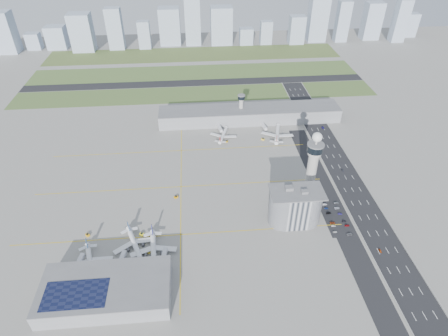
{
  "coord_description": "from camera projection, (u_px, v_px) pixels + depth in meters",
  "views": [
    {
      "loc": [
        -23.98,
        -238.03,
        216.44
      ],
      "look_at": [
        0.0,
        35.0,
        15.0
      ],
      "focal_mm": 30.0,
      "sensor_mm": 36.0,
      "label": 1
    }
  ],
  "objects": [
    {
      "name": "car_lot_0",
      "position": [
        335.0,
        232.0,
        295.68
      ],
      "size": [
        3.56,
        1.66,
        1.18
      ],
      "primitive_type": "imported",
      "rotation": [
        0.0,
        0.0,
        1.65
      ],
      "color": "silver",
      "rests_on": "ground"
    },
    {
      "name": "grass_strip_2",
      "position": [
        194.0,
        54.0,
        624.52
      ],
      "size": [
        480.0,
        70.0,
        0.08
      ],
      "primitive_type": "cube",
      "color": "#445628",
      "rests_on": "ground"
    },
    {
      "name": "near_terminal",
      "position": [
        106.0,
        291.0,
        245.08
      ],
      "size": [
        84.0,
        42.0,
        13.0
      ],
      "color": "gray",
      "rests_on": "ground"
    },
    {
      "name": "jet_bridge_near_0",
      "position": [
        76.0,
        271.0,
        262.31
      ],
      "size": [
        5.39,
        14.31,
        5.7
      ],
      "primitive_type": null,
      "rotation": [
        0.0,
        0.0,
        1.4
      ],
      "color": "silver",
      "rests_on": "ground"
    },
    {
      "name": "car_lot_6",
      "position": [
        350.0,
        234.0,
        293.51
      ],
      "size": [
        4.91,
        2.86,
        1.29
      ],
      "primitive_type": "imported",
      "rotation": [
        0.0,
        0.0,
        1.74
      ],
      "color": "gray",
      "rests_on": "ground"
    },
    {
      "name": "skyline_bldg_6",
      "position": [
        144.0,
        35.0,
        635.75
      ],
      "size": [
        20.04,
        16.03,
        45.2
      ],
      "primitive_type": "cube",
      "color": "#9EADC1",
      "rests_on": "ground"
    },
    {
      "name": "car_hw_1",
      "position": [
        343.0,
        170.0,
        361.46
      ],
      "size": [
        1.27,
        3.35,
        1.09
      ],
      "primitive_type": "imported",
      "rotation": [
        0.0,
        0.0,
        0.03
      ],
      "color": "black",
      "rests_on": "ground"
    },
    {
      "name": "car_lot_4",
      "position": [
        326.0,
        208.0,
        317.89
      ],
      "size": [
        3.5,
        1.54,
        1.17
      ],
      "primitive_type": "imported",
      "rotation": [
        0.0,
        0.0,
        1.52
      ],
      "color": "navy",
      "rests_on": "ground"
    },
    {
      "name": "jet_bridge_near_2",
      "position": [
        162.0,
        265.0,
        266.54
      ],
      "size": [
        5.39,
        14.31,
        5.7
      ],
      "primitive_type": null,
      "rotation": [
        0.0,
        0.0,
        1.4
      ],
      "color": "silver",
      "rests_on": "ground"
    },
    {
      "name": "taxiway_line_h_2",
      "position": [
        181.0,
        151.0,
        390.35
      ],
      "size": [
        260.0,
        0.6,
        0.01
      ],
      "primitive_type": "cube",
      "color": "yellow",
      "rests_on": "ground"
    },
    {
      "name": "skyline_bldg_4",
      "position": [
        82.0,
        32.0,
        621.92
      ],
      "size": [
        35.81,
        28.65,
        60.36
      ],
      "primitive_type": "cube",
      "color": "#9EADC1",
      "rests_on": "ground"
    },
    {
      "name": "car_lot_11",
      "position": [
        336.0,
        203.0,
        323.54
      ],
      "size": [
        4.22,
        1.84,
        1.21
      ],
      "primitive_type": "imported",
      "rotation": [
        0.0,
        0.0,
        1.61
      ],
      "color": "slate",
      "rests_on": "ground"
    },
    {
      "name": "airplane_near_b",
      "position": [
        134.0,
        243.0,
        280.12
      ],
      "size": [
        44.9,
        48.25,
        10.91
      ],
      "primitive_type": null,
      "rotation": [
        0.0,
        0.0,
        -1.2
      ],
      "color": "white",
      "rests_on": "ground"
    },
    {
      "name": "skyline_bldg_10",
      "position": [
        246.0,
        36.0,
        657.97
      ],
      "size": [
        23.01,
        18.41,
        27.75
      ],
      "primitive_type": "cube",
      "color": "#9EADC1",
      "rests_on": "ground"
    },
    {
      "name": "airplane_far_b",
      "position": [
        277.0,
        132.0,
        409.98
      ],
      "size": [
        44.67,
        49.19,
        11.68
      ],
      "primitive_type": null,
      "rotation": [
        0.0,
        0.0,
        1.32
      ],
      "color": "white",
      "rests_on": "ground"
    },
    {
      "name": "car_hw_4",
      "position": [
        299.0,
        106.0,
        471.58
      ],
      "size": [
        1.86,
        3.93,
        1.3
      ],
      "primitive_type": "imported",
      "rotation": [
        0.0,
        0.0,
        -0.09
      ],
      "color": "gray",
      "rests_on": "ground"
    },
    {
      "name": "airplane_far_a",
      "position": [
        223.0,
        133.0,
        409.3
      ],
      "size": [
        39.16,
        42.59,
        9.85
      ],
      "primitive_type": null,
      "rotation": [
        0.0,
        0.0,
        1.26
      ],
      "color": "white",
      "rests_on": "ground"
    },
    {
      "name": "skyline_bldg_11",
      "position": [
        266.0,
        33.0,
        656.84
      ],
      "size": [
        20.22,
        16.18,
        38.97
      ],
      "primitive_type": "cube",
      "color": "#9EADC1",
      "rests_on": "ground"
    },
    {
      "name": "car_lot_5",
      "position": [
        325.0,
        204.0,
        321.88
      ],
      "size": [
        4.0,
        1.93,
        1.26
      ],
      "primitive_type": "imported",
      "rotation": [
        0.0,
        0.0,
        1.73
      ],
      "color": "silver",
      "rests_on": "ground"
    },
    {
      "name": "car_lot_1",
      "position": [
        333.0,
        226.0,
        301.09
      ],
      "size": [
        3.49,
        1.24,
        1.15
      ],
      "primitive_type": "imported",
      "rotation": [
        0.0,
        0.0,
        1.58
      ],
      "color": "#A7A8A8",
      "rests_on": "ground"
    },
    {
      "name": "jet_bridge_far_1",
      "position": [
        262.0,
        124.0,
        428.87
      ],
      "size": [
        5.39,
        14.31,
        5.7
      ],
      "primitive_type": null,
      "rotation": [
        0.0,
        0.0,
        -1.4
      ],
      "color": "silver",
      "rests_on": "ground"
    },
    {
      "name": "taxiway_line_h_1",
      "position": [
        181.0,
        187.0,
        342.19
      ],
      "size": [
        260.0,
        0.6,
        0.01
      ],
      "primitive_type": "cube",
      "color": "yellow",
      "rests_on": "ground"
    },
    {
      "name": "barrier_right",
      "position": [
        373.0,
        197.0,
        329.67
      ],
      "size": [
        0.6,
        500.0,
        1.2
      ],
      "primitive_type": "cube",
      "color": "#9E9E99",
      "rests_on": "ground"
    },
    {
      "name": "car_lot_10",
      "position": [
        337.0,
        208.0,
        318.17
      ],
      "size": [
        4.53,
        2.28,
        1.23
      ],
      "primitive_type": "imported",
      "rotation": [
        0.0,
        0.0,
        1.62
      ],
      "color": "silver",
      "rests_on": "ground"
    },
    {
      "name": "car_hw_0",
      "position": [
        380.0,
        251.0,
        279.96
      ],
      "size": [
        1.51,
        3.6,
        1.22
      ],
      "primitive_type": "imported",
      "rotation": [
        0.0,
        0.0,
        -0.02
      ],
      "color": "#A0380C",
      "rests_on": "ground"
    },
    {
      "name": "tug_5",
      "position": [
        263.0,
        139.0,
        406.66
      ],
      "size": [
        4.15,
        3.86,
        1.99
      ],
      "primitive_type": null,
      "rotation": [
        0.0,
        0.0,
        0.98
      ],
      "color": "yellow",
      "rests_on": "ground"
    },
    {
      "name": "skyline_bldg_2",
      "position": [
        34.0,
        41.0,
        637.75
      ],
      "size": [
        22.81,
        18.25,
        26.79
      ],
      "primitive_type": "cube",
      "color": "#9EADC1",
      "rests_on": "ground"
    },
    {
      "name": "terminal_pier",
      "position": [
        250.0,
        114.0,
        437.87
      ],
      "size": [
        210.0,
        32.0,
        15.8
      ],
      "color": "gray",
      "rests_on": "ground"
    },
    {
      "name": "parking_lot",
      "position": [
        336.0,
        218.0,
        309.45
      ],
      "size": [
        20.0,
        44.0,
        0.1
      ],
      "primitive_type": "cube",
      "color": "black",
      "rests_on": "ground"
    },
    {
      "name": "highway",
      "position": [
        357.0,
        198.0,
        329.01
      ],
      "size": [
        28.0,
        500.0,
        0.1
      ],
      "primitive_type": "cube",
      "color": "black",
      "rests_on": "ground"
    },
    {
      "name": "ground",
      "position": [
        228.0,
        206.0,
        320.93
      ],
      "size": [
        1000.0,
        1000.0,
        0.0
      ],
      "primitive_type": "plane",
      "color": "#98958D"
    },
    {
      "name": "airplane_near_a",
      "position": [
        89.0,
        261.0,
        265.85
      ],
      "size": [
        42.13,
        46.05,
        10.76
      ],
      "primitive_type": null,
      "rotation": [
        0.0,
        0.0,
        -1.29
      ],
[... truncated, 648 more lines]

